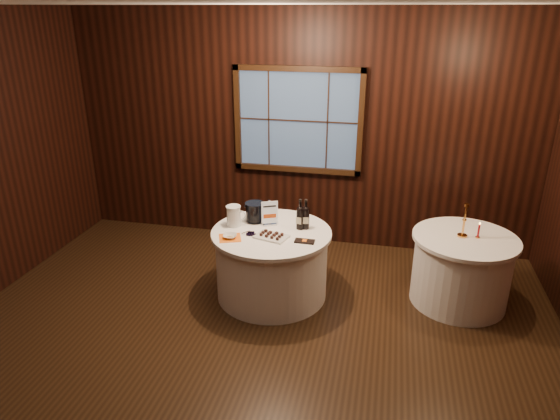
% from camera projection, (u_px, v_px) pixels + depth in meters
% --- Properties ---
extents(ground, '(6.00, 6.00, 0.00)m').
position_uv_depth(ground, '(247.00, 349.00, 4.67)').
color(ground, black).
rests_on(ground, ground).
extents(back_wall, '(6.00, 0.10, 3.00)m').
position_uv_depth(back_wall, '(298.00, 128.00, 6.33)').
color(back_wall, black).
rests_on(back_wall, ground).
extents(main_table, '(1.28, 1.28, 0.77)m').
position_uv_depth(main_table, '(272.00, 263.00, 5.43)').
color(main_table, white).
rests_on(main_table, ground).
extents(side_table, '(1.08, 1.08, 0.77)m').
position_uv_depth(side_table, '(461.00, 269.00, 5.30)').
color(side_table, white).
rests_on(side_table, ground).
extents(sign_stand, '(0.17, 0.14, 0.29)m').
position_uv_depth(sign_stand, '(269.00, 217.00, 5.40)').
color(sign_stand, silver).
rests_on(sign_stand, main_table).
extents(port_bottle_left, '(0.08, 0.09, 0.34)m').
position_uv_depth(port_bottle_left, '(300.00, 216.00, 5.29)').
color(port_bottle_left, black).
rests_on(port_bottle_left, main_table).
extents(port_bottle_right, '(0.08, 0.09, 0.33)m').
position_uv_depth(port_bottle_right, '(306.00, 216.00, 5.30)').
color(port_bottle_right, black).
rests_on(port_bottle_right, main_table).
extents(ice_bucket, '(0.22, 0.22, 0.22)m').
position_uv_depth(ice_bucket, '(255.00, 212.00, 5.48)').
color(ice_bucket, black).
rests_on(ice_bucket, main_table).
extents(chocolate_plate, '(0.38, 0.30, 0.05)m').
position_uv_depth(chocolate_plate, '(271.00, 236.00, 5.13)').
color(chocolate_plate, silver).
rests_on(chocolate_plate, main_table).
extents(chocolate_box, '(0.20, 0.10, 0.02)m').
position_uv_depth(chocolate_box, '(305.00, 241.00, 5.04)').
color(chocolate_box, black).
rests_on(chocolate_box, main_table).
extents(grape_bunch, '(0.17, 0.07, 0.04)m').
position_uv_depth(grape_bunch, '(251.00, 233.00, 5.19)').
color(grape_bunch, black).
rests_on(grape_bunch, main_table).
extents(glass_pitcher, '(0.21, 0.16, 0.23)m').
position_uv_depth(glass_pitcher, '(234.00, 216.00, 5.38)').
color(glass_pitcher, white).
rests_on(glass_pitcher, main_table).
extents(orange_napkin, '(0.28, 0.28, 0.00)m').
position_uv_depth(orange_napkin, '(230.00, 238.00, 5.13)').
color(orange_napkin, orange).
rests_on(orange_napkin, main_table).
extents(cracker_bowl, '(0.16, 0.16, 0.03)m').
position_uv_depth(cracker_bowl, '(230.00, 236.00, 5.12)').
color(cracker_bowl, silver).
rests_on(cracker_bowl, orange_napkin).
extents(brass_candlestick, '(0.10, 0.10, 0.36)m').
position_uv_depth(brass_candlestick, '(464.00, 225.00, 5.12)').
color(brass_candlestick, gold).
rests_on(brass_candlestick, side_table).
extents(red_candle, '(0.05, 0.05, 0.17)m').
position_uv_depth(red_candle, '(478.00, 232.00, 5.11)').
color(red_candle, gold).
rests_on(red_candle, side_table).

